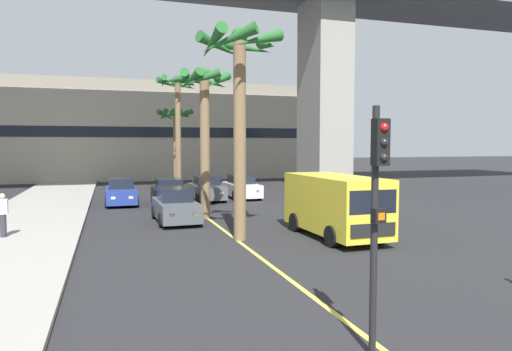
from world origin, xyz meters
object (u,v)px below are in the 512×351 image
at_px(palm_tree_farthest_median, 178,102).
at_px(palm_tree_mid_median, 205,105).
at_px(traffic_light_median_near, 377,196).
at_px(car_queue_third, 241,187).
at_px(pedestrian_near_crosswalk, 3,214).
at_px(delivery_van, 335,204).
at_px(car_queue_fourth, 175,206).
at_px(car_queue_fifth, 121,192).
at_px(car_queue_second, 169,193).
at_px(car_queue_front, 207,189).
at_px(palm_tree_far_median, 175,122).
at_px(palm_tree_near_median, 239,80).

bearing_deg(palm_tree_farthest_median, palm_tree_mid_median, -91.69).
bearing_deg(traffic_light_median_near, car_queue_third, 79.75).
bearing_deg(pedestrian_near_crosswalk, palm_tree_mid_median, 20.08).
height_order(delivery_van, palm_tree_mid_median, palm_tree_mid_median).
bearing_deg(palm_tree_mid_median, car_queue_third, 62.41).
xyz_separation_m(car_queue_fourth, traffic_light_median_near, (1.32, -14.71, 1.99)).
bearing_deg(pedestrian_near_crosswalk, car_queue_fourth, 19.63).
bearing_deg(traffic_light_median_near, car_queue_fifth, 99.20).
relative_size(delivery_van, pedestrian_near_crosswalk, 3.27).
xyz_separation_m(car_queue_second, palm_tree_mid_median, (1.08, -5.35, 4.69)).
distance_m(car_queue_second, delivery_van, 12.39).
xyz_separation_m(car_queue_third, pedestrian_near_crosswalk, (-12.09, -10.53, 0.28)).
height_order(car_queue_third, delivery_van, delivery_van).
bearing_deg(car_queue_fourth, pedestrian_near_crosswalk, -160.37).
bearing_deg(car_queue_fifth, car_queue_third, 7.29).
xyz_separation_m(car_queue_front, car_queue_third, (2.42, 0.39, 0.00)).
distance_m(palm_tree_farthest_median, pedestrian_near_crosswalk, 17.49).
bearing_deg(palm_tree_mid_median, pedestrian_near_crosswalk, -159.92).
bearing_deg(palm_tree_farthest_median, traffic_light_median_near, -91.12).
height_order(palm_tree_far_median, pedestrian_near_crosswalk, palm_tree_far_median).
bearing_deg(car_queue_fourth, car_queue_third, 56.23).
xyz_separation_m(car_queue_fifth, palm_tree_near_median, (3.93, -12.03, 5.18)).
bearing_deg(pedestrian_near_crosswalk, car_queue_front, 46.36).
bearing_deg(traffic_light_median_near, pedestrian_near_crosswalk, 122.80).
bearing_deg(delivery_van, car_queue_front, 99.97).
bearing_deg(traffic_light_median_near, palm_tree_mid_median, 89.29).
relative_size(car_queue_fifth, traffic_light_median_near, 0.98).
distance_m(car_queue_second, car_queue_fourth, 5.97).
height_order(car_queue_third, pedestrian_near_crosswalk, pedestrian_near_crosswalk).
distance_m(delivery_van, pedestrian_near_crosswalk, 12.37).
bearing_deg(palm_tree_mid_median, car_queue_fifth, 119.61).
height_order(car_queue_front, car_queue_fourth, same).
bearing_deg(pedestrian_near_crosswalk, car_queue_fifth, 65.21).
xyz_separation_m(car_queue_fourth, palm_tree_farthest_median, (1.85, 11.88, 5.85)).
bearing_deg(palm_tree_mid_median, traffic_light_median_near, -90.71).
relative_size(car_queue_front, delivery_van, 0.78).
distance_m(car_queue_fifth, palm_tree_near_median, 13.68).
bearing_deg(car_queue_fifth, delivery_van, -58.97).
relative_size(car_queue_front, car_queue_fourth, 1.00).
bearing_deg(car_queue_second, pedestrian_near_crosswalk, -130.32).
relative_size(car_queue_third, palm_tree_near_median, 0.53).
bearing_deg(car_queue_third, car_queue_fourth, -123.77).
height_order(car_queue_fifth, palm_tree_mid_median, palm_tree_mid_median).
bearing_deg(car_queue_second, traffic_light_median_near, -87.53).
height_order(car_queue_third, traffic_light_median_near, traffic_light_median_near).
xyz_separation_m(car_queue_fourth, palm_tree_near_median, (1.71, -4.85, 5.18)).
relative_size(car_queue_fifth, palm_tree_mid_median, 0.57).
xyz_separation_m(palm_tree_near_median, palm_tree_mid_median, (-0.20, 5.46, -0.49)).
xyz_separation_m(car_queue_front, car_queue_second, (-2.61, -1.82, 0.00)).
bearing_deg(palm_tree_farthest_median, car_queue_fifth, -130.91).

